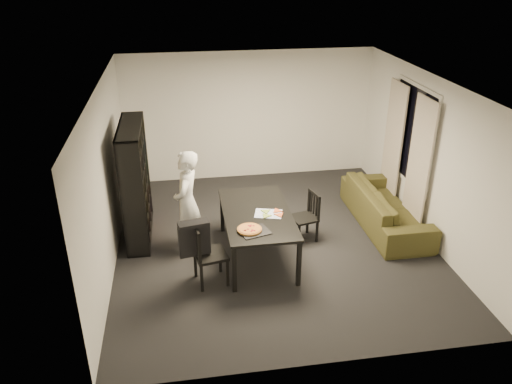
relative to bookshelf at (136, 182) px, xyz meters
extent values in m
cube|color=black|center=(2.16, -0.60, -0.95)|extent=(5.00, 5.50, 0.01)
cube|color=white|center=(2.16, -0.60, 1.65)|extent=(5.00, 5.50, 0.01)
cube|color=white|center=(2.16, 2.15, 0.35)|extent=(5.00, 0.01, 2.60)
cube|color=white|center=(2.16, -3.35, 0.35)|extent=(5.00, 0.01, 2.60)
cube|color=white|center=(-0.34, -0.60, 0.35)|extent=(0.01, 5.50, 2.60)
cube|color=white|center=(4.66, -0.60, 0.35)|extent=(0.01, 5.50, 2.60)
cube|color=black|center=(4.64, 0.00, 0.55)|extent=(0.02, 1.40, 1.60)
cube|color=white|center=(4.64, 0.00, 0.55)|extent=(0.03, 1.52, 1.72)
cube|color=beige|center=(4.56, -0.52, 0.20)|extent=(0.03, 0.70, 2.25)
cube|color=beige|center=(4.56, 0.52, 0.20)|extent=(0.03, 0.70, 2.25)
cube|color=black|center=(0.00, 0.00, 0.00)|extent=(0.35, 1.50, 1.90)
cube|color=black|center=(1.82, -0.97, -0.21)|extent=(1.01, 1.81, 0.04)
cube|color=black|center=(1.37, -1.83, -0.59)|extent=(0.06, 0.06, 0.72)
cube|color=black|center=(2.27, -1.83, -0.59)|extent=(0.06, 0.06, 0.72)
cube|color=black|center=(1.37, -0.11, -0.59)|extent=(0.06, 0.06, 0.72)
cube|color=black|center=(2.27, -0.11, -0.59)|extent=(0.06, 0.06, 0.72)
cube|color=black|center=(1.07, -1.54, -0.51)|extent=(0.51, 0.51, 0.04)
cube|color=black|center=(0.88, -1.57, -0.25)|extent=(0.12, 0.43, 0.47)
cube|color=black|center=(0.88, -1.57, -0.04)|extent=(0.11, 0.41, 0.05)
cube|color=black|center=(1.29, -1.68, -0.74)|extent=(0.04, 0.04, 0.42)
cube|color=black|center=(1.22, -1.32, -0.74)|extent=(0.04, 0.04, 0.42)
cube|color=black|center=(0.92, -1.76, -0.74)|extent=(0.04, 0.04, 0.42)
cube|color=black|center=(0.85, -1.39, -0.74)|extent=(0.04, 0.04, 0.42)
cube|color=black|center=(2.65, -0.60, -0.56)|extent=(0.46, 0.46, 0.04)
cube|color=black|center=(2.82, -0.56, -0.34)|extent=(0.13, 0.38, 0.41)
cube|color=black|center=(2.82, -0.56, -0.15)|extent=(0.11, 0.36, 0.05)
cube|color=black|center=(2.45, -0.48, -0.76)|extent=(0.04, 0.04, 0.37)
cube|color=black|center=(2.53, -0.80, -0.76)|extent=(0.04, 0.04, 0.37)
cube|color=black|center=(2.77, -0.40, -0.76)|extent=(0.04, 0.04, 0.37)
cube|color=black|center=(2.85, -0.72, -0.76)|extent=(0.04, 0.04, 0.37)
cube|color=black|center=(0.85, -1.58, -0.23)|extent=(0.44, 0.16, 0.47)
cube|color=black|center=(0.85, -1.58, 0.03)|extent=(0.44, 0.26, 0.05)
imported|color=silver|center=(0.80, -0.62, -0.12)|extent=(0.54, 0.69, 1.66)
cube|color=black|center=(1.69, -1.53, -0.19)|extent=(0.47, 0.42, 0.01)
cylinder|color=#A4682F|center=(1.63, -1.50, -0.17)|extent=(0.35, 0.35, 0.02)
cylinder|color=yellow|center=(1.63, -1.50, -0.16)|extent=(0.31, 0.31, 0.01)
cube|color=silver|center=(1.98, -1.04, -0.19)|extent=(0.46, 0.39, 0.01)
imported|color=#393817|center=(4.17, -0.33, -0.62)|extent=(0.88, 2.25, 0.66)
camera|label=1|loc=(0.77, -7.50, 3.31)|focal=35.00mm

